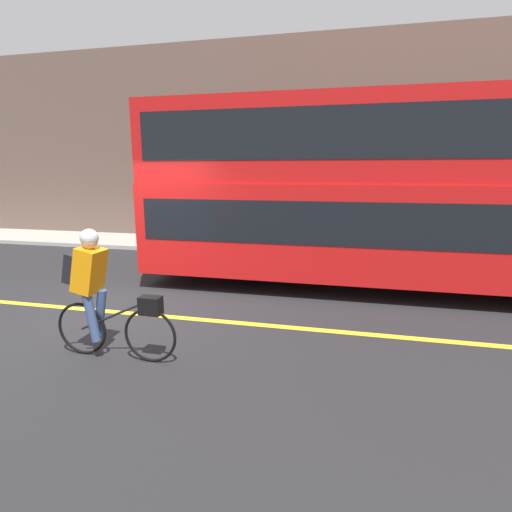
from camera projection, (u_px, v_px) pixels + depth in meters
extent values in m
plane|color=#232326|center=(112.00, 312.00, 6.60)|extent=(80.00, 80.00, 0.00)
cube|color=yellow|center=(113.00, 312.00, 6.63)|extent=(50.00, 0.14, 0.01)
cube|color=#A8A399|center=(224.00, 245.00, 12.33)|extent=(60.00, 2.24, 0.11)
cube|color=brown|center=(234.00, 145.00, 12.90)|extent=(60.00, 0.30, 6.26)
cylinder|color=black|center=(250.00, 255.00, 8.52)|extent=(1.08, 0.30, 1.08)
cube|color=red|center=(410.00, 229.00, 7.66)|extent=(10.31, 2.41, 1.74)
cube|color=black|center=(411.00, 218.00, 7.62)|extent=(9.90, 2.43, 0.77)
cube|color=red|center=(418.00, 141.00, 7.32)|extent=(10.31, 2.31, 1.53)
cube|color=black|center=(418.00, 137.00, 7.31)|extent=(9.90, 2.33, 0.86)
torus|color=black|center=(150.00, 335.00, 4.83)|extent=(0.69, 0.04, 0.69)
torus|color=black|center=(82.00, 329.00, 5.04)|extent=(0.69, 0.04, 0.69)
cylinder|color=black|center=(114.00, 315.00, 4.89)|extent=(0.96, 0.03, 0.47)
cylinder|color=black|center=(88.00, 310.00, 4.96)|extent=(0.03, 0.03, 0.50)
cube|color=black|center=(151.00, 306.00, 4.74)|extent=(0.26, 0.16, 0.22)
cube|color=orange|center=(89.00, 270.00, 4.84)|extent=(0.37, 0.32, 0.58)
cube|color=black|center=(75.00, 267.00, 4.88)|extent=(0.21, 0.26, 0.38)
cylinder|color=#384C7A|center=(100.00, 312.00, 5.03)|extent=(0.21, 0.11, 0.62)
cylinder|color=#384C7A|center=(91.00, 317.00, 4.86)|extent=(0.19, 0.11, 0.62)
sphere|color=tan|center=(89.00, 241.00, 4.75)|extent=(0.19, 0.19, 0.19)
sphere|color=silver|center=(89.00, 238.00, 4.74)|extent=(0.21, 0.21, 0.21)
cylinder|color=#59595B|center=(430.00, 205.00, 10.63)|extent=(0.07, 0.07, 2.61)
cube|color=red|center=(434.00, 163.00, 10.36)|extent=(0.36, 0.02, 0.36)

